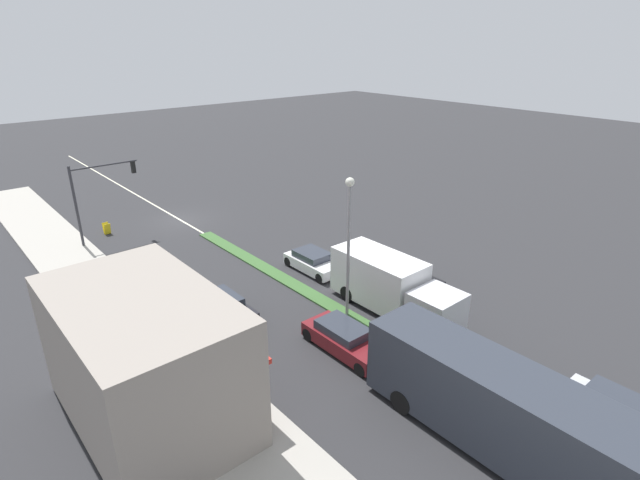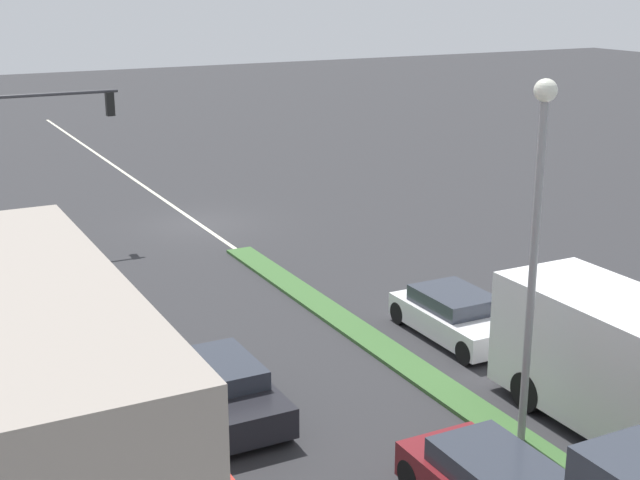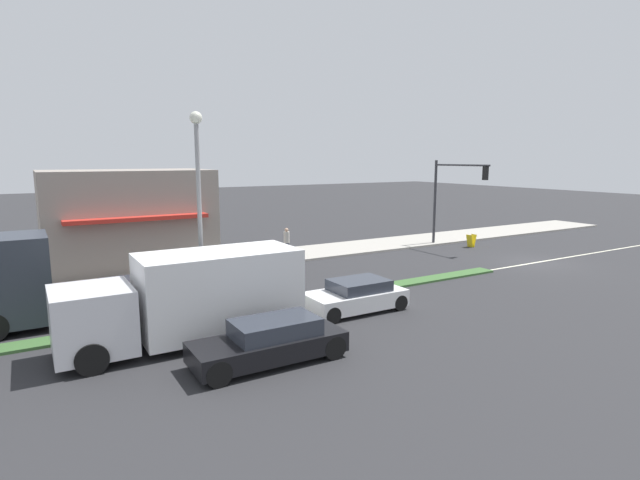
{
  "view_description": "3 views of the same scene",
  "coord_description": "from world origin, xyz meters",
  "px_view_note": "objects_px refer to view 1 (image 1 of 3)",
  "views": [
    {
      "loc": [
        15.83,
        35.54,
        13.65
      ],
      "look_at": [
        -1.74,
        15.06,
        2.53
      ],
      "focal_mm": 28.0,
      "sensor_mm": 36.0,
      "label": 1
    },
    {
      "loc": [
        11.22,
        31.91,
        9.23
      ],
      "look_at": [
        0.78,
        11.76,
        2.54
      ],
      "focal_mm": 50.0,
      "sensor_mm": 36.0,
      "label": 2
    },
    {
      "loc": [
        -17.52,
        24.64,
        5.86
      ],
      "look_at": [
        1.77,
        13.16,
        2.16
      ],
      "focal_mm": 28.0,
      "sensor_mm": 36.0,
      "label": 3
    }
  ],
  "objects_px": {
    "pedestrian": "(141,293)",
    "van_white": "(314,262)",
    "sedan_dark": "(224,308)",
    "warning_aframe_sign": "(107,228)",
    "suv_black": "(404,275)",
    "city_bus": "(510,413)",
    "sedan_silver": "(624,415)",
    "street_lamp": "(349,231)",
    "delivery_truck": "(391,285)",
    "traffic_signal_main": "(95,189)",
    "sedan_maroon": "(345,339)"
  },
  "relations": [
    {
      "from": "pedestrian",
      "to": "van_white",
      "type": "distance_m",
      "value": 10.3
    },
    {
      "from": "pedestrian",
      "to": "sedan_dark",
      "type": "bearing_deg",
      "value": 129.43
    },
    {
      "from": "van_white",
      "to": "sedan_dark",
      "type": "bearing_deg",
      "value": 10.62
    },
    {
      "from": "warning_aframe_sign",
      "to": "suv_black",
      "type": "bearing_deg",
      "value": 118.03
    },
    {
      "from": "city_bus",
      "to": "sedan_silver",
      "type": "bearing_deg",
      "value": 152.75
    },
    {
      "from": "street_lamp",
      "to": "pedestrian",
      "type": "relative_size",
      "value": 4.17
    },
    {
      "from": "sedan_dark",
      "to": "delivery_truck",
      "type": "bearing_deg",
      "value": 145.22
    },
    {
      "from": "delivery_truck",
      "to": "suv_black",
      "type": "height_order",
      "value": "delivery_truck"
    },
    {
      "from": "van_white",
      "to": "suv_black",
      "type": "relative_size",
      "value": 0.87
    },
    {
      "from": "pedestrian",
      "to": "delivery_truck",
      "type": "bearing_deg",
      "value": 139.87
    },
    {
      "from": "sedan_dark",
      "to": "traffic_signal_main",
      "type": "bearing_deg",
      "value": -85.61
    },
    {
      "from": "traffic_signal_main",
      "to": "delivery_truck",
      "type": "distance_m",
      "value": 21.47
    },
    {
      "from": "delivery_truck",
      "to": "van_white",
      "type": "distance_m",
      "value": 6.41
    },
    {
      "from": "sedan_dark",
      "to": "sedan_silver",
      "type": "height_order",
      "value": "sedan_silver"
    },
    {
      "from": "warning_aframe_sign",
      "to": "sedan_dark",
      "type": "height_order",
      "value": "sedan_dark"
    },
    {
      "from": "traffic_signal_main",
      "to": "sedan_silver",
      "type": "xyz_separation_m",
      "value": [
        -8.32,
        31.21,
        -3.27
      ]
    },
    {
      "from": "delivery_truck",
      "to": "suv_black",
      "type": "xyz_separation_m",
      "value": [
        -2.8,
        -1.4,
        -0.84
      ]
    },
    {
      "from": "street_lamp",
      "to": "sedan_silver",
      "type": "xyz_separation_m",
      "value": [
        -2.2,
        12.58,
        -4.15
      ]
    },
    {
      "from": "traffic_signal_main",
      "to": "sedan_dark",
      "type": "xyz_separation_m",
      "value": [
        -1.12,
        14.64,
        -3.28
      ]
    },
    {
      "from": "city_bus",
      "to": "warning_aframe_sign",
      "type": "bearing_deg",
      "value": -83.89
    },
    {
      "from": "pedestrian",
      "to": "city_bus",
      "type": "xyz_separation_m",
      "value": [
        -5.67,
        17.79,
        0.69
      ]
    },
    {
      "from": "sedan_maroon",
      "to": "delivery_truck",
      "type": "bearing_deg",
      "value": -165.16
    },
    {
      "from": "sedan_silver",
      "to": "sedan_maroon",
      "type": "bearing_deg",
      "value": -67.06
    },
    {
      "from": "sedan_maroon",
      "to": "van_white",
      "type": "height_order",
      "value": "sedan_maroon"
    },
    {
      "from": "pedestrian",
      "to": "sedan_maroon",
      "type": "xyz_separation_m",
      "value": [
        -5.67,
        9.66,
        -0.42
      ]
    },
    {
      "from": "warning_aframe_sign",
      "to": "sedan_maroon",
      "type": "relative_size",
      "value": 0.19
    },
    {
      "from": "traffic_signal_main",
      "to": "sedan_maroon",
      "type": "xyz_separation_m",
      "value": [
        -3.92,
        20.81,
        -3.27
      ]
    },
    {
      "from": "city_bus",
      "to": "sedan_dark",
      "type": "bearing_deg",
      "value": -78.92
    },
    {
      "from": "van_white",
      "to": "pedestrian",
      "type": "bearing_deg",
      "value": -11.99
    },
    {
      "from": "city_bus",
      "to": "suv_black",
      "type": "xyz_separation_m",
      "value": [
        -7.2,
        -10.69,
        -1.12
      ]
    },
    {
      "from": "pedestrian",
      "to": "suv_black",
      "type": "distance_m",
      "value": 14.7
    },
    {
      "from": "delivery_truck",
      "to": "suv_black",
      "type": "relative_size",
      "value": 1.68
    },
    {
      "from": "suv_black",
      "to": "sedan_silver",
      "type": "bearing_deg",
      "value": 77.81
    },
    {
      "from": "pedestrian",
      "to": "warning_aframe_sign",
      "type": "xyz_separation_m",
      "value": [
        -2.42,
        -12.53,
        -0.63
      ]
    },
    {
      "from": "sedan_dark",
      "to": "suv_black",
      "type": "relative_size",
      "value": 0.87
    },
    {
      "from": "street_lamp",
      "to": "warning_aframe_sign",
      "type": "bearing_deg",
      "value": -74.78
    },
    {
      "from": "pedestrian",
      "to": "suv_black",
      "type": "bearing_deg",
      "value": 151.14
    },
    {
      "from": "warning_aframe_sign",
      "to": "sedan_silver",
      "type": "distance_m",
      "value": 33.47
    },
    {
      "from": "street_lamp",
      "to": "delivery_truck",
      "type": "height_order",
      "value": "street_lamp"
    },
    {
      "from": "traffic_signal_main",
      "to": "pedestrian",
      "type": "bearing_deg",
      "value": 81.11
    },
    {
      "from": "street_lamp",
      "to": "delivery_truck",
      "type": "bearing_deg",
      "value": 155.28
    },
    {
      "from": "sedan_maroon",
      "to": "sedan_dark",
      "type": "bearing_deg",
      "value": -65.58
    },
    {
      "from": "van_white",
      "to": "sedan_dark",
      "type": "relative_size",
      "value": 1.0
    },
    {
      "from": "sedan_dark",
      "to": "suv_black",
      "type": "xyz_separation_m",
      "value": [
        -10.0,
        3.6,
        0.0
      ]
    },
    {
      "from": "warning_aframe_sign",
      "to": "van_white",
      "type": "bearing_deg",
      "value": 117.53
    },
    {
      "from": "delivery_truck",
      "to": "van_white",
      "type": "relative_size",
      "value": 1.93
    },
    {
      "from": "sedan_maroon",
      "to": "sedan_silver",
      "type": "bearing_deg",
      "value": 112.94
    },
    {
      "from": "sedan_maroon",
      "to": "suv_black",
      "type": "bearing_deg",
      "value": -160.41
    },
    {
      "from": "van_white",
      "to": "suv_black",
      "type": "distance_m",
      "value": 5.69
    },
    {
      "from": "traffic_signal_main",
      "to": "sedan_maroon",
      "type": "relative_size",
      "value": 1.27
    }
  ]
}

